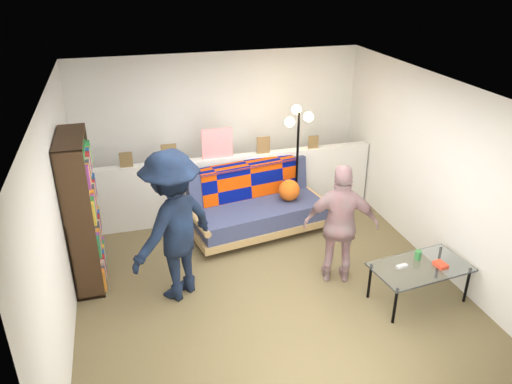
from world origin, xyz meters
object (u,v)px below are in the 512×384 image
(coffee_table, at_px, (421,268))
(floor_lamp, at_px, (298,141))
(person_right, at_px, (341,225))
(bookshelf, at_px, (82,216))
(futon_sofa, at_px, (258,206))
(person_left, at_px, (173,226))

(coffee_table, height_order, floor_lamp, floor_lamp)
(person_right, bearing_deg, coffee_table, 158.42)
(bookshelf, xyz_separation_m, coffee_table, (3.71, -1.49, -0.44))
(futon_sofa, height_order, bookshelf, bookshelf)
(futon_sofa, height_order, floor_lamp, floor_lamp)
(floor_lamp, bearing_deg, futon_sofa, -159.36)
(coffee_table, bearing_deg, floor_lamp, 106.29)
(coffee_table, height_order, person_left, person_left)
(futon_sofa, relative_size, bookshelf, 1.11)
(floor_lamp, bearing_deg, bookshelf, -164.19)
(futon_sofa, xyz_separation_m, floor_lamp, (0.67, 0.25, 0.85))
(bookshelf, bearing_deg, floor_lamp, 15.81)
(bookshelf, bearing_deg, coffee_table, -21.92)
(floor_lamp, height_order, person_right, floor_lamp)
(floor_lamp, relative_size, person_left, 0.97)
(bookshelf, relative_size, person_left, 1.03)
(bookshelf, distance_m, coffee_table, 4.02)
(bookshelf, height_order, person_right, bookshelf)
(bookshelf, relative_size, coffee_table, 1.60)
(futon_sofa, xyz_separation_m, person_left, (-1.33, -1.20, 0.52))
(person_left, height_order, person_right, person_left)
(person_left, xyz_separation_m, person_right, (1.96, -0.24, -0.15))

